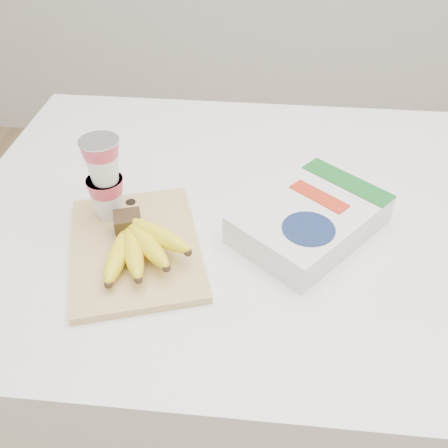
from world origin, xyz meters
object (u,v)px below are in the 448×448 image
object	(u,v)px
cutting_board	(136,247)
cereal_box	(310,219)
yogurt_stack	(104,177)
table	(283,361)
bananas	(138,244)

from	to	relation	value
cutting_board	cereal_box	bearing A→B (deg)	-2.45
yogurt_stack	cereal_box	distance (m)	0.38
cutting_board	yogurt_stack	bearing A→B (deg)	112.58
table	cutting_board	distance (m)	0.62
cereal_box	table	bearing A→B (deg)	138.94
cutting_board	table	bearing A→B (deg)	8.75
yogurt_stack	cutting_board	bearing A→B (deg)	-49.82
table	cutting_board	size ratio (longest dim) A/B	4.45
bananas	cereal_box	xyz separation A→B (m)	(0.30, 0.11, -0.01)
bananas	cereal_box	world-z (taller)	bananas
table	cereal_box	size ratio (longest dim) A/B	4.15
table	cereal_box	world-z (taller)	cereal_box
yogurt_stack	cereal_box	bearing A→B (deg)	1.14
cutting_board	yogurt_stack	size ratio (longest dim) A/B	1.86
table	yogurt_stack	bearing A→B (deg)	-168.83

